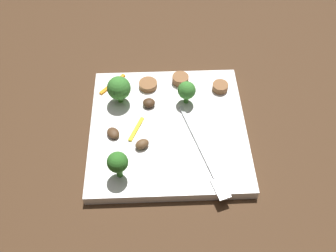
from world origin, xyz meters
The scene contains 14 objects.
ground_plane centered at (0.00, 0.00, 0.00)m, with size 1.40×1.40×0.00m, color #422B19.
plate centered at (0.00, 0.00, 0.01)m, with size 0.25×0.25×0.02m, color white.
fork centered at (0.06, 0.05, 0.02)m, with size 0.18×0.06×0.00m.
broccoli_floret_0 centered at (-0.05, 0.03, 0.05)m, with size 0.03×0.03×0.04m.
broccoli_floret_1 centered at (0.09, -0.07, 0.05)m, with size 0.03×0.03×0.05m.
broccoli_floret_2 centered at (-0.06, -0.08, 0.05)m, with size 0.04×0.04×0.05m.
sausage_slice_0 centered at (-0.10, 0.03, 0.02)m, with size 0.03×0.03×0.01m, color brown.
sausage_slice_1 centered at (-0.09, -0.03, 0.02)m, with size 0.03×0.03×0.01m, color brown.
sausage_slice_2 centered at (-0.08, 0.09, 0.02)m, with size 0.03×0.03×0.01m, color brown.
mushroom_0 centered at (0.04, -0.04, 0.02)m, with size 0.02×0.02×0.01m, color brown.
mushroom_1 centered at (0.01, -0.09, 0.02)m, with size 0.02×0.02×0.01m, color #4C331E.
mushroom_2 centered at (-0.05, -0.03, 0.02)m, with size 0.02×0.02×0.01m, color #422B19.
pepper_strip_0 centered at (-0.10, -0.09, 0.02)m, with size 0.06×0.01×0.00m, color orange.
pepper_strip_1 centered at (0.01, -0.05, 0.02)m, with size 0.05×0.01×0.00m, color yellow.
Camera 1 is at (0.37, -0.01, 0.50)m, focal length 40.60 mm.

